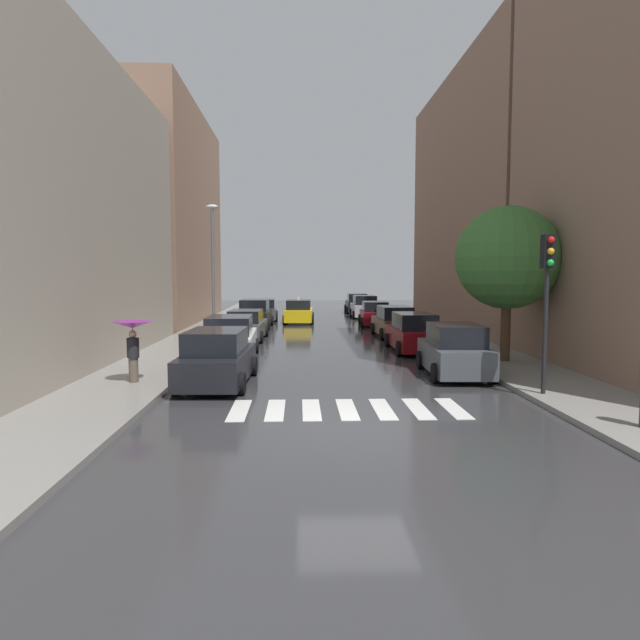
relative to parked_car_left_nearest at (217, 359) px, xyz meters
The scene contains 23 objects.
ground_plane 19.22m from the parked_car_left_nearest, 78.84° to the left, with size 28.00×72.00×0.04m, color #313134.
sidewalk_left 19.05m from the parked_car_left_nearest, 98.41° to the left, with size 3.00×72.00×0.15m, color gray.
sidewalk_right 21.44m from the parked_car_left_nearest, 61.53° to the left, with size 3.00×72.00×0.15m, color gray.
crosswalk_stripes 4.99m from the parked_car_left_nearest, 41.03° to the right, with size 5.85×2.20×0.01m.
building_left_near 9.62m from the parked_car_left_nearest, 151.46° to the left, with size 6.00×18.22×11.37m, color #9E9384.
building_left_mid 24.95m from the parked_car_left_nearest, 107.62° to the left, with size 6.00×17.55×14.74m, color #8C6B56.
building_right_mid 23.79m from the parked_car_left_nearest, 49.67° to the left, with size 6.00×19.43×15.58m, color #8C6B56.
parked_car_left_nearest is the anchor object (origin of this frame).
parked_car_left_second 5.22m from the parked_car_left_nearest, 92.78° to the left, with size 2.25×4.72×1.74m.
parked_car_left_third 11.55m from the parked_car_left_nearest, 91.02° to the left, with size 2.10×4.49×1.57m.
parked_car_left_fourth 18.04m from the parked_car_left_nearest, 90.85° to the left, with size 2.17×4.61×1.82m.
parked_car_left_fifth 23.62m from the parked_car_left_nearest, 90.33° to the left, with size 2.26×4.12×1.57m.
parked_car_right_nearest 7.81m from the parked_car_left_nearest, ahead, with size 2.13×4.13×1.75m.
parked_car_right_second 10.38m from the parked_car_left_nearest, 43.29° to the left, with size 2.01×4.55×1.70m.
parked_car_right_third 14.78m from the parked_car_left_nearest, 58.80° to the left, with size 2.07×4.63×1.68m.
parked_car_right_fourth 20.84m from the parked_car_left_nearest, 68.78° to the left, with size 2.15×4.10×1.60m.
parked_car_right_fifth 26.91m from the parked_car_left_nearest, 73.55° to the left, with size 2.11×4.07×1.75m.
parked_car_right_sixth 32.33m from the parked_car_left_nearest, 76.36° to the left, with size 2.14×4.45×1.69m.
taxi_midroad 21.68m from the parked_car_left_nearest, 83.36° to the left, with size 2.20×4.50×1.81m.
pedestrian_near_tree 2.60m from the parked_car_left_nearest, behind, with size 1.17×1.17×1.84m.
street_tree_right 11.27m from the parked_car_left_nearest, 18.48° to the left, with size 3.83×3.83×5.77m.
traffic_light_right_corner 9.77m from the parked_car_left_nearest, 14.00° to the right, with size 0.30×0.42×4.30m.
lamp_post_left 11.97m from the parked_car_left_nearest, 99.16° to the left, with size 0.60×0.28×6.74m.
Camera 1 is at (-1.21, -11.65, 3.40)m, focal length 30.93 mm.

